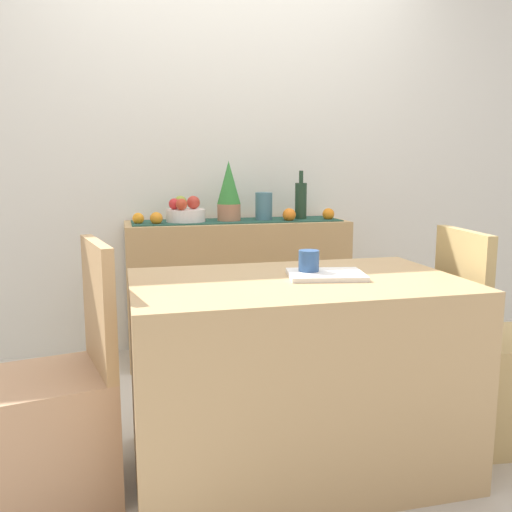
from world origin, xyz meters
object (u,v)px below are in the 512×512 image
sideboard_console (237,289)px  dining_table (296,374)px  potted_plant (229,191)px  chair_by_corner (492,379)px  chair_near_window (56,425)px  ceramic_vase (264,207)px  fruit_bowl (186,215)px  wine_bottle (301,200)px  open_book (326,275)px  coffee_cup (309,263)px

sideboard_console → dining_table: 1.31m
potted_plant → chair_by_corner: potted_plant is taller
dining_table → chair_near_window: (-0.87, 0.00, -0.10)m
sideboard_console → ceramic_vase: (0.17, 0.00, 0.50)m
potted_plant → chair_by_corner: (0.87, -1.31, -0.74)m
fruit_bowl → dining_table: fruit_bowl is taller
chair_near_window → wine_bottle: bearing=44.8°
fruit_bowl → sideboard_console: bearing=0.0°
wine_bottle → open_book: bearing=-104.4°
ceramic_vase → wine_bottle: bearing=0.0°
dining_table → coffee_cup: 0.43m
sideboard_console → wine_bottle: (0.40, 0.00, 0.53)m
fruit_bowl → open_book: size_ratio=0.81×
fruit_bowl → ceramic_vase: bearing=0.0°
potted_plant → coffee_cup: size_ratio=3.64×
fruit_bowl → potted_plant: bearing=-0.0°
sideboard_console → coffee_cup: (0.01, -1.27, 0.38)m
wine_bottle → dining_table: bearing=-109.0°
coffee_cup → ceramic_vase: bearing=83.0°
fruit_bowl → dining_table: size_ratio=0.19×
dining_table → chair_by_corner: bearing=0.1°
wine_bottle → dining_table: (-0.45, -1.31, -0.57)m
wine_bottle → coffee_cup: wine_bottle is taller
wine_bottle → coffee_cup: size_ratio=3.05×
open_book → chair_near_window: bearing=-169.4°
sideboard_console → chair_near_window: chair_near_window is taller
chair_by_corner → fruit_bowl: bearing=130.6°
potted_plant → chair_by_corner: bearing=-56.6°
chair_near_window → chair_by_corner: size_ratio=1.00×
sideboard_console → wine_bottle: 0.66m
ceramic_vase → dining_table: bearing=-99.4°
wine_bottle → coffee_cup: (-0.39, -1.27, -0.15)m
wine_bottle → potted_plant: size_ratio=0.84×
open_book → chair_near_window: size_ratio=0.31×
potted_plant → sideboard_console: bearing=0.0°
potted_plant → chair_near_window: size_ratio=0.40×
chair_near_window → fruit_bowl: bearing=64.8°
sideboard_console → coffee_cup: 1.32m
sideboard_console → chair_near_window: 1.61m
ceramic_vase → chair_by_corner: bearing=-63.6°
ceramic_vase → open_book: size_ratio=0.61×
wine_bottle → open_book: wine_bottle is taller
potted_plant → dining_table: (-0.00, -1.31, -0.63)m
chair_near_window → potted_plant: bearing=56.3°
potted_plant → chair_near_window: (-0.87, -1.31, -0.74)m
coffee_cup → chair_by_corner: size_ratio=0.11×
open_book → potted_plant: bearing=105.3°
sideboard_console → wine_bottle: bearing=0.0°
chair_near_window → chair_by_corner: (1.74, -0.00, 0.00)m
coffee_cup → fruit_bowl: bearing=104.0°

